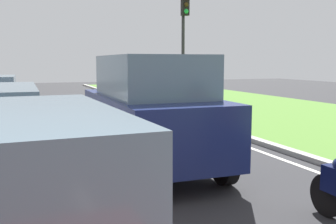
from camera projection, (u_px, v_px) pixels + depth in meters
ground_plane at (80, 131)px, 12.43m from camera, size 60.00×60.00×0.00m
lane_line_center at (57, 132)px, 12.18m from camera, size 0.12×32.00×0.01m
lane_line_right_edge at (185, 124)px, 13.73m from camera, size 0.12×32.00×0.01m
grass_verge_right at (300, 116)px, 15.49m from camera, size 9.00×48.00×0.06m
curb_right at (198, 122)px, 13.90m from camera, size 0.24×48.00×0.12m
car_suv_ahead at (151, 111)px, 7.95m from camera, size 2.02×4.53×2.28m
traffic_light_near_right at (184, 30)px, 17.32m from camera, size 0.32×0.50×5.17m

